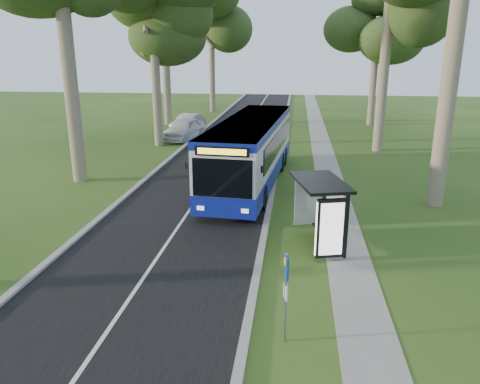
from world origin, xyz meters
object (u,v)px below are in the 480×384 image
object	(u,v)px
bus	(251,151)
bus_shelter	(324,204)
bus_stop_sign	(286,288)
car_silver	(188,123)
car_white	(184,129)
litter_bin	(304,184)

from	to	relation	value
bus	bus_shelter	distance (m)	8.84
bus	bus_stop_sign	xyz separation A→B (m)	(2.16, -13.80, -0.31)
bus_stop_sign	car_silver	size ratio (longest dim) A/B	0.53
car_silver	car_white	bearing A→B (deg)	-68.62
bus_stop_sign	bus_shelter	xyz separation A→B (m)	(1.17, 5.61, 0.26)
car_silver	bus_stop_sign	bearing A→B (deg)	-59.97
litter_bin	car_silver	bearing A→B (deg)	119.44
car_white	bus_shelter	bearing A→B (deg)	-52.39
bus	car_white	world-z (taller)	bus
litter_bin	car_silver	size ratio (longest dim) A/B	0.21
bus_shelter	car_silver	bearing A→B (deg)	98.42
bus	bus_shelter	bearing A→B (deg)	-63.21
bus_shelter	bus_stop_sign	bearing A→B (deg)	-116.62
bus	car_silver	size ratio (longest dim) A/B	2.99
bus_stop_sign	bus_shelter	distance (m)	5.74
litter_bin	bus	bearing A→B (deg)	154.15
bus	car_white	distance (m)	13.76
bus_shelter	car_white	size ratio (longest dim) A/B	0.64
bus_shelter	car_white	world-z (taller)	bus_shelter
bus_shelter	car_silver	size ratio (longest dim) A/B	0.72
car_white	bus	bearing A→B (deg)	-49.99
litter_bin	bus_shelter	bearing A→B (deg)	-85.11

